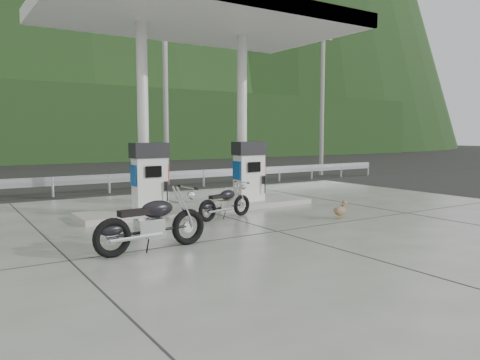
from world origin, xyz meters
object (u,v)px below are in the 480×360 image
gas_pump_right (249,171)px  duck (340,211)px  motorcycle_right (225,203)px  gas_pump_left (150,177)px  motorcycle_left (152,224)px

gas_pump_right → duck: 3.32m
motorcycle_right → duck: 2.97m
gas_pump_right → motorcycle_right: gas_pump_right is taller
gas_pump_right → motorcycle_right: bearing=-139.9°
gas_pump_right → duck: bearing=-77.0°
gas_pump_right → motorcycle_right: 2.36m
gas_pump_left → gas_pump_right: same height
motorcycle_left → motorcycle_right: (2.89, 2.15, -0.11)m
gas_pump_left → gas_pump_right: bearing=0.0°
gas_pump_left → duck: size_ratio=3.26×
gas_pump_left → duck: gas_pump_left is taller
gas_pump_right → motorcycle_left: size_ratio=0.84×
gas_pump_left → gas_pump_right: 3.20m
gas_pump_left → motorcycle_left: bearing=-111.5°
gas_pump_left → duck: bearing=-38.6°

